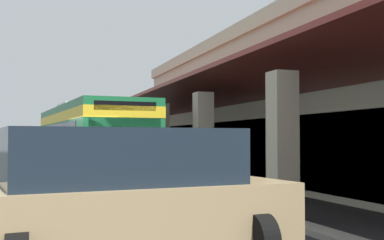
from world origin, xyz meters
name	(u,v)px	position (x,y,z in m)	size (l,w,h in m)	color
ground	(299,189)	(0.00, 8.00, 0.00)	(120.00, 120.00, 0.00)	#262628
curb_strip	(176,186)	(-1.92, 3.93, 0.06)	(38.00, 0.50, 0.12)	#9E998E
transit_bus	(89,138)	(-4.45, 0.99, 1.85)	(11.38, 3.49, 3.34)	#196638
parked_suv_tan	(126,194)	(8.73, 0.03, 1.02)	(3.09, 5.00, 1.97)	#9E845B
potted_palm	(149,160)	(-12.73, 5.48, 0.59)	(1.88, 1.98, 2.50)	#4C4742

